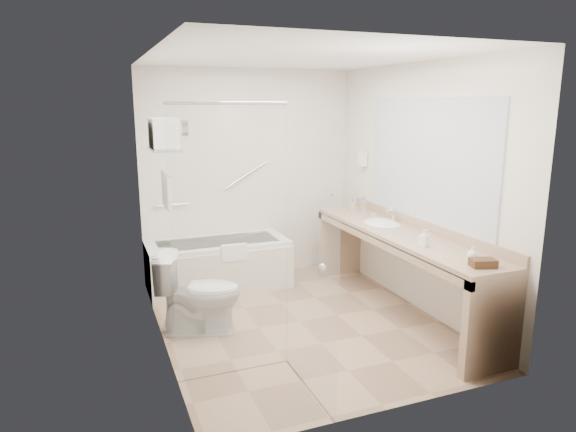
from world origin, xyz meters
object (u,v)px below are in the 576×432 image
object	(u,v)px
vanity_counter	(399,252)
amenity_basket	(483,263)
water_bottle_left	(353,207)
bathtub	(218,264)
toilet	(199,293)

from	to	relation	value
vanity_counter	amenity_basket	bearing A→B (deg)	-91.26
vanity_counter	water_bottle_left	size ratio (longest dim) A/B	15.52
bathtub	toilet	bearing A→B (deg)	-112.21
bathtub	toilet	world-z (taller)	toilet
bathtub	vanity_counter	distance (m)	2.09
bathtub	toilet	size ratio (longest dim) A/B	2.08
water_bottle_left	amenity_basket	bearing A→B (deg)	-89.63
toilet	bathtub	bearing A→B (deg)	-4.56
toilet	amenity_basket	size ratio (longest dim) A/B	4.04
bathtub	amenity_basket	bearing A→B (deg)	-59.78
amenity_basket	toilet	bearing A→B (deg)	143.01
toilet	amenity_basket	bearing A→B (deg)	-109.34
vanity_counter	toilet	size ratio (longest dim) A/B	3.50
toilet	vanity_counter	bearing A→B (deg)	-80.59
toilet	amenity_basket	xyz separation A→B (m)	(1.95, -1.47, 0.50)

